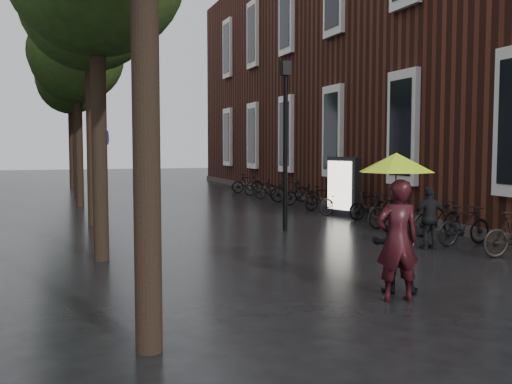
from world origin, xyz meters
name	(u,v)px	position (x,y,z in m)	size (l,w,h in m)	color
ground	(487,342)	(0.00, 0.00, 0.00)	(120.00, 120.00, 0.00)	black
brick_building	(392,72)	(10.47, 19.46, 5.99)	(10.20, 33.20, 12.00)	#38160F
street_trees	(82,33)	(-3.99, 15.91, 6.34)	(4.33, 34.03, 8.91)	black
person_burgundy	(397,240)	(0.04, 2.12, 0.95)	(0.70, 0.46, 1.91)	black
person_black	(395,245)	(0.30, 2.60, 0.79)	(0.77, 0.60, 1.59)	black
lime_umbrella	(396,162)	(0.15, 2.38, 2.16)	(1.22, 1.22, 1.78)	black
pedestrian_walking	(430,218)	(3.32, 5.98, 0.74)	(0.87, 0.36, 1.48)	black
parked_bicycles	(330,199)	(4.56, 13.89, 0.48)	(2.03, 19.54, 1.05)	black
ad_lightbox	(343,187)	(4.43, 12.61, 1.03)	(0.31, 1.36, 2.05)	black
lamp_post	(285,129)	(1.22, 9.90, 2.91)	(0.25, 0.25, 4.80)	black
cycle_sign	(106,157)	(-3.12, 17.52, 2.00)	(0.16, 0.55, 3.02)	#262628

